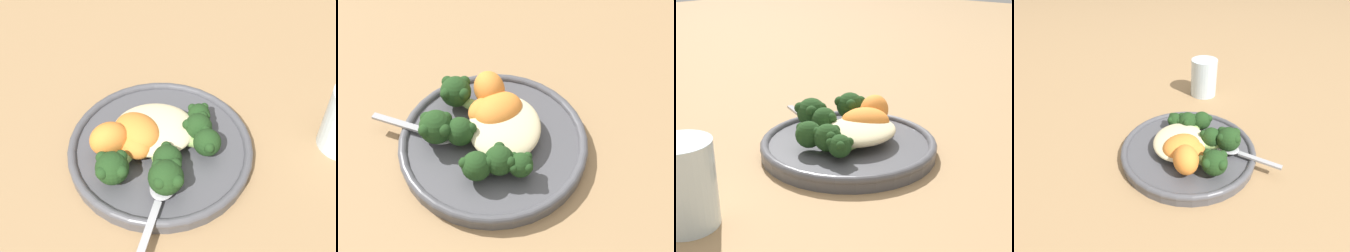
% 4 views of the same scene
% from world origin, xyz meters
% --- Properties ---
extents(ground_plane, '(4.00, 4.00, 0.00)m').
position_xyz_m(ground_plane, '(0.00, 0.00, 0.00)').
color(ground_plane, '#9E7A51').
extents(plate, '(0.25, 0.25, 0.02)m').
position_xyz_m(plate, '(0.01, -0.01, 0.01)').
color(plate, '#4C4C51').
rests_on(plate, ground_plane).
extents(quinoa_mound, '(0.11, 0.09, 0.03)m').
position_xyz_m(quinoa_mound, '(0.00, -0.00, 0.03)').
color(quinoa_mound, beige).
rests_on(quinoa_mound, plate).
extents(broccoli_stalk_0, '(0.09, 0.12, 0.04)m').
position_xyz_m(broccoli_stalk_0, '(-0.05, -0.05, 0.04)').
color(broccoli_stalk_0, '#8EB25B').
rests_on(broccoli_stalk_0, plate).
extents(broccoli_stalk_1, '(0.04, 0.12, 0.04)m').
position_xyz_m(broccoli_stalk_1, '(0.01, -0.07, 0.04)').
color(broccoli_stalk_1, '#8EB25B').
rests_on(broccoli_stalk_1, plate).
extents(broccoli_stalk_2, '(0.05, 0.10, 0.04)m').
position_xyz_m(broccoli_stalk_2, '(0.01, -0.04, 0.04)').
color(broccoli_stalk_2, '#8EB25B').
rests_on(broccoli_stalk_2, plate).
extents(broccoli_stalk_3, '(0.10, 0.08, 0.04)m').
position_xyz_m(broccoli_stalk_3, '(0.05, -0.03, 0.04)').
color(broccoli_stalk_3, '#8EB25B').
rests_on(broccoli_stalk_3, plate).
extents(broccoli_stalk_4, '(0.11, 0.05, 0.04)m').
position_xyz_m(broccoli_stalk_4, '(0.05, -0.00, 0.04)').
color(broccoli_stalk_4, '#8EB25B').
rests_on(broccoli_stalk_4, plate).
extents(broccoli_stalk_5, '(0.11, 0.04, 0.03)m').
position_xyz_m(broccoli_stalk_5, '(0.04, 0.02, 0.03)').
color(broccoli_stalk_5, '#8EB25B').
rests_on(broccoli_stalk_5, plate).
extents(sweet_potato_chunk_0, '(0.08, 0.09, 0.04)m').
position_xyz_m(sweet_potato_chunk_0, '(-0.02, -0.01, 0.04)').
color(sweet_potato_chunk_0, orange).
rests_on(sweet_potato_chunk_0, plate).
extents(sweet_potato_chunk_1, '(0.06, 0.06, 0.05)m').
position_xyz_m(sweet_potato_chunk_1, '(-0.06, -0.02, 0.05)').
color(sweet_potato_chunk_1, orange).
rests_on(sweet_potato_chunk_1, plate).
extents(sweet_potato_chunk_2, '(0.06, 0.06, 0.03)m').
position_xyz_m(sweet_potato_chunk_2, '(-0.03, -0.03, 0.04)').
color(sweet_potato_chunk_2, orange).
rests_on(sweet_potato_chunk_2, plate).
extents(spoon, '(0.06, 0.12, 0.01)m').
position_xyz_m(spoon, '(0.00, -0.09, 0.03)').
color(spoon, '#A3A3A8').
rests_on(spoon, plate).
extents(water_glass, '(0.07, 0.07, 0.09)m').
position_xyz_m(water_glass, '(0.26, -0.02, 0.05)').
color(water_glass, silver).
rests_on(water_glass, ground_plane).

